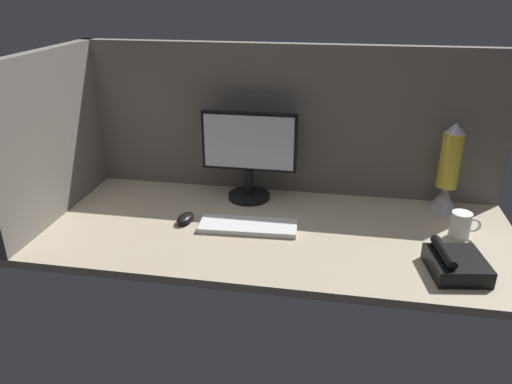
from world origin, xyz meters
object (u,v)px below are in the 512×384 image
mug_ceramic_white (461,225)px  lava_lamp (448,175)px  monitor (249,152)px  mouse (185,218)px  keyboard (248,226)px  desk_phone (455,264)px

mug_ceramic_white → lava_lamp: (-1.95, 24.05, 10.31)cm
monitor → mouse: (-20.13, -27.68, -19.01)cm
keyboard → desk_phone: bearing=-17.2°
mug_ceramic_white → desk_phone: (-6.19, -24.57, -1.88)cm
mouse → mug_ceramic_white: mug_ceramic_white is taller
mouse → mug_ceramic_white: size_ratio=0.89×
mug_ceramic_white → desk_phone: 25.41cm
monitor → mug_ceramic_white: size_ratio=3.71×
monitor → desk_phone: 91.03cm
monitor → desk_phone: (76.25, -46.53, -17.52)cm
keyboard → lava_lamp: 82.75cm
mug_ceramic_white → lava_lamp: lava_lamp is taller
mouse → lava_lamp: bearing=25.4°
mouse → monitor: bearing=62.9°
monitor → lava_lamp: bearing=1.5°
mouse → desk_phone: desk_phone is taller
mouse → lava_lamp: size_ratio=0.26×
keyboard → mouse: mouse is taller
monitor → desk_phone: monitor is taller
mouse → mug_ceramic_white: (102.58, 5.72, 3.37)cm
monitor → keyboard: size_ratio=1.08×
monitor → mug_ceramic_white: bearing=-14.9°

